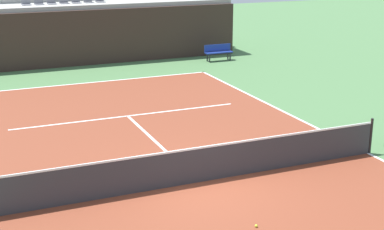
{
  "coord_description": "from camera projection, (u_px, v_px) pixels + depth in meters",
  "views": [
    {
      "loc": [
        -5.52,
        -12.56,
        5.99
      ],
      "look_at": [
        0.64,
        2.0,
        1.2
      ],
      "focal_mm": 53.49,
      "sensor_mm": 36.0,
      "label": 1
    }
  ],
  "objects": [
    {
      "name": "baseline_far",
      "position": [
        92.0,
        82.0,
        25.39
      ],
      "size": [
        11.0,
        0.1,
        0.0
      ],
      "primitive_type": "cube",
      "color": "white",
      "rests_on": "court_surface"
    },
    {
      "name": "court_surface",
      "position": [
        199.0,
        182.0,
        14.86
      ],
      "size": [
        11.0,
        24.0,
        0.01
      ],
      "primitive_type": "cube",
      "color": "brown",
      "rests_on": "ground_plane"
    },
    {
      "name": "centre_service_line",
      "position": [
        158.0,
        144.0,
        17.68
      ],
      "size": [
        0.1,
        6.4,
        0.0
      ],
      "primitive_type": "cube",
      "color": "white",
      "rests_on": "court_surface"
    },
    {
      "name": "tennis_ball_0",
      "position": [
        256.0,
        226.0,
        12.5
      ],
      "size": [
        0.07,
        0.07,
        0.07
      ],
      "primitive_type": "sphere",
      "color": "#CCE033",
      "rests_on": "court_surface"
    },
    {
      "name": "stands_tier_upper",
      "position": [
        57.0,
        20.0,
        31.62
      ],
      "size": [
        17.82,
        2.4,
        3.69
      ],
      "primitive_type": "cube",
      "color": "#9E9E99",
      "rests_on": "ground_plane"
    },
    {
      "name": "seating_row_lower",
      "position": [
        64.0,
        1.0,
        29.22
      ],
      "size": [
        4.21,
        0.44,
        0.44
      ],
      "color": "slate",
      "rests_on": "stands_tier_lower"
    },
    {
      "name": "sideline_right",
      "position": [
        368.0,
        153.0,
        16.89
      ],
      "size": [
        0.1,
        24.0,
        0.0
      ],
      "primitive_type": "cube",
      "color": "white",
      "rests_on": "court_surface"
    },
    {
      "name": "service_line_far",
      "position": [
        128.0,
        116.0,
        20.5
      ],
      "size": [
        8.26,
        0.1,
        0.0
      ],
      "primitive_type": "cube",
      "color": "white",
      "rests_on": "court_surface"
    },
    {
      "name": "stands_tier_lower",
      "position": [
        66.0,
        33.0,
        29.61
      ],
      "size": [
        17.82,
        2.4,
        2.98
      ],
      "primitive_type": "cube",
      "color": "#9E9E99",
      "rests_on": "ground_plane"
    },
    {
      "name": "ground_plane",
      "position": [
        199.0,
        182.0,
        14.86
      ],
      "size": [
        80.0,
        80.0,
        0.0
      ],
      "primitive_type": "plane",
      "color": "#477042"
    },
    {
      "name": "player_bench",
      "position": [
        218.0,
        51.0,
        30.0
      ],
      "size": [
        1.5,
        0.4,
        0.85
      ],
      "color": "navy",
      "rests_on": "ground_plane"
    },
    {
      "name": "tennis_net",
      "position": [
        199.0,
        164.0,
        14.72
      ],
      "size": [
        11.08,
        0.08,
        1.07
      ],
      "color": "black",
      "rests_on": "court_surface"
    },
    {
      "name": "back_wall",
      "position": [
        72.0,
        39.0,
        28.45
      ],
      "size": [
        17.82,
        0.3,
        2.76
      ],
      "primitive_type": "cube",
      "color": "#33231E",
      "rests_on": "ground_plane"
    }
  ]
}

